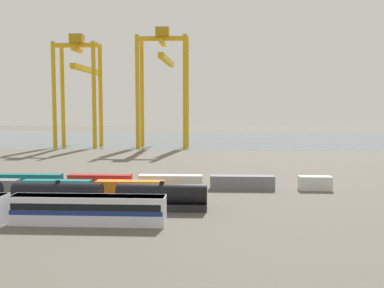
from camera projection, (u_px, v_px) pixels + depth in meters
The scene contains 13 objects.
ground_plane at pixel (137, 164), 123.32m from camera, with size 420.00×420.00×0.00m, color #5B564C.
harbour_water at pixel (171, 138), 214.94m from camera, with size 400.00×110.00×0.01m, color slate.
passenger_train at pixel (9, 208), 61.62m from camera, with size 42.45×3.14×3.90m.
freight_tank_row at pixel (58, 195), 69.92m from camera, with size 45.67×3.02×4.48m.
shipping_container_2 at pixel (57, 187), 81.29m from camera, with size 12.10×2.44×2.60m, color #146066.
shipping_container_3 at pixel (130, 188), 80.58m from camera, with size 12.10×2.44×2.60m, color orange.
shipping_container_6 at pixel (31, 181), 88.42m from camera, with size 12.10×2.44×2.60m, color #146066.
shipping_container_7 at pixel (100, 181), 87.69m from camera, with size 12.10×2.44×2.60m, color #AD211C.
shipping_container_8 at pixel (171, 182), 86.96m from camera, with size 12.10×2.44×2.60m, color silver.
shipping_container_9 at pixel (242, 182), 86.22m from camera, with size 12.10×2.44×2.60m, color slate.
shipping_container_10 at pixel (315, 183), 85.49m from camera, with size 6.04×2.44×2.60m, color silver.
gantry_crane_west at pixel (80, 79), 173.94m from camera, with size 16.42×39.18×41.90m.
gantry_crane_central at pixel (164, 74), 172.30m from camera, with size 18.83×41.71×44.11m.
Camera 1 is at (21.58, -81.39, 16.08)m, focal length 42.73 mm.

